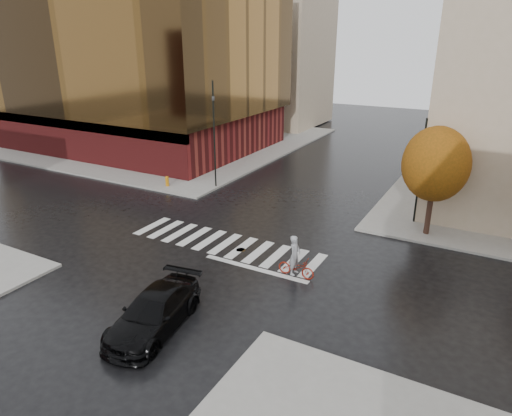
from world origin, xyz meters
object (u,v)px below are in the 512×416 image
(sedan, at_px, (154,312))
(cyclist, at_px, (296,263))
(fire_hydrant, at_px, (167,181))
(traffic_light_ne, at_px, (421,166))
(traffic_light_nw, at_px, (214,127))

(sedan, bearing_deg, cyclist, 55.39)
(cyclist, xyz_separation_m, fire_hydrant, (-14.82, 8.12, -0.15))
(cyclist, distance_m, traffic_light_ne, 11.15)
(fire_hydrant, bearing_deg, sedan, -52.25)
(sedan, xyz_separation_m, cyclist, (3.27, 6.79, -0.03))
(cyclist, distance_m, traffic_light_nw, 15.75)
(fire_hydrant, bearing_deg, cyclist, -28.74)
(cyclist, bearing_deg, traffic_light_nw, 49.43)
(sedan, bearing_deg, fire_hydrant, 118.82)
(traffic_light_nw, height_order, traffic_light_ne, traffic_light_nw)
(cyclist, bearing_deg, traffic_light_ne, -20.34)
(sedan, relative_size, traffic_light_nw, 0.66)
(traffic_light_nw, bearing_deg, fire_hydrant, -37.94)
(sedan, distance_m, cyclist, 7.54)
(sedan, distance_m, fire_hydrant, 18.87)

